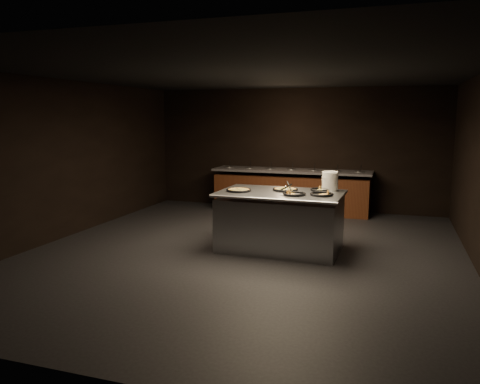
{
  "coord_description": "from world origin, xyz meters",
  "views": [
    {
      "loc": [
        2.28,
        -7.14,
        2.23
      ],
      "look_at": [
        -0.18,
        0.3,
        0.96
      ],
      "focal_mm": 35.0,
      "sensor_mm": 36.0,
      "label": 1
    }
  ],
  "objects_px": {
    "pan_veggie_whole": "(239,190)",
    "pan_cheese_whole": "(285,189)",
    "serving_counter": "(280,222)",
    "plate_stack": "(330,181)"
  },
  "relations": [
    {
      "from": "serving_counter",
      "to": "pan_veggie_whole",
      "type": "distance_m",
      "value": 0.88
    },
    {
      "from": "serving_counter",
      "to": "plate_stack",
      "type": "relative_size",
      "value": 6.46
    },
    {
      "from": "plate_stack",
      "to": "pan_veggie_whole",
      "type": "xyz_separation_m",
      "value": [
        -1.45,
        -0.55,
        -0.14
      ]
    },
    {
      "from": "serving_counter",
      "to": "pan_cheese_whole",
      "type": "bearing_deg",
      "value": 80.23
    },
    {
      "from": "serving_counter",
      "to": "pan_veggie_whole",
      "type": "height_order",
      "value": "pan_veggie_whole"
    },
    {
      "from": "serving_counter",
      "to": "pan_cheese_whole",
      "type": "distance_m",
      "value": 0.57
    },
    {
      "from": "serving_counter",
      "to": "plate_stack",
      "type": "xyz_separation_m",
      "value": [
        0.76,
        0.4,
        0.68
      ]
    },
    {
      "from": "serving_counter",
      "to": "pan_veggie_whole",
      "type": "xyz_separation_m",
      "value": [
        -0.69,
        -0.14,
        0.54
      ]
    },
    {
      "from": "pan_veggie_whole",
      "to": "pan_cheese_whole",
      "type": "bearing_deg",
      "value": 24.16
    },
    {
      "from": "pan_veggie_whole",
      "to": "pan_cheese_whole",
      "type": "relative_size",
      "value": 0.98
    }
  ]
}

